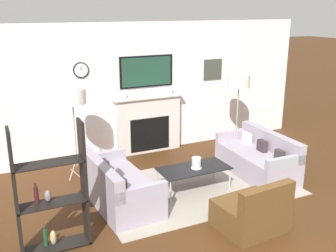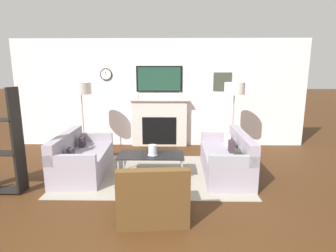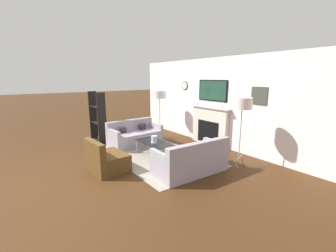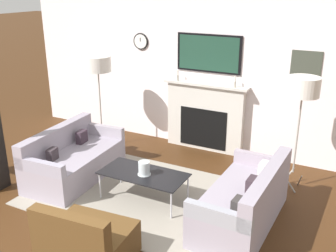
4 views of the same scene
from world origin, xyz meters
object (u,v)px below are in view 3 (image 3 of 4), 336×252
object	(u,v)px
hurricane_candle	(154,140)
floor_lamp_left	(160,95)
coffee_table	(154,143)
floor_lamp_right	(242,104)
couch_left	(135,136)
shelf_unit	(98,119)
couch_right	(192,161)
armchair	(106,160)

from	to	relation	value
hurricane_candle	floor_lamp_left	bearing A→B (deg)	141.99
coffee_table	floor_lamp_right	bearing A→B (deg)	36.42
couch_left	shelf_unit	xyz separation A→B (m)	(-1.10, -0.78, 0.47)
hurricane_candle	couch_left	bearing A→B (deg)	175.26
couch_right	floor_lamp_left	size ratio (longest dim) A/B	1.01
shelf_unit	coffee_table	bearing A→B (deg)	16.09
coffee_table	hurricane_candle	size ratio (longest dim) A/B	6.32
coffee_table	shelf_unit	distance (m)	2.53
coffee_table	hurricane_candle	distance (m)	0.11
coffee_table	hurricane_candle	world-z (taller)	hurricane_candle
couch_right	floor_lamp_right	xyz separation A→B (m)	(0.35, 1.21, 1.22)
armchair	coffee_table	distance (m)	1.42
couch_left	coffee_table	bearing A→B (deg)	-3.70
couch_right	floor_lamp_left	world-z (taller)	floor_lamp_left
couch_right	armchair	distance (m)	1.95
coffee_table	floor_lamp_right	world-z (taller)	floor_lamp_right
shelf_unit	hurricane_candle	bearing A→B (deg)	15.33
couch_right	shelf_unit	bearing A→B (deg)	-168.41
coffee_table	hurricane_candle	bearing A→B (deg)	-41.49
couch_left	shelf_unit	world-z (taller)	shelf_unit
hurricane_candle	floor_lamp_right	xyz separation A→B (m)	(1.72, 1.32, 1.02)
armchair	floor_lamp_left	distance (m)	3.48
floor_lamp_right	couch_left	bearing A→B (deg)	-158.42
couch_right	couch_left	bearing A→B (deg)	-179.97
coffee_table	floor_lamp_right	size ratio (longest dim) A/B	0.71
coffee_table	armchair	bearing A→B (deg)	-84.47
couch_right	floor_lamp_right	world-z (taller)	floor_lamp_right
couch_left	floor_lamp_left	distance (m)	1.76
couch_right	floor_lamp_right	distance (m)	1.75
armchair	floor_lamp_right	size ratio (longest dim) A/B	0.56
couch_left	floor_lamp_left	bearing A→B (deg)	106.33
coffee_table	shelf_unit	world-z (taller)	shelf_unit
floor_lamp_right	floor_lamp_left	bearing A→B (deg)	180.00
couch_right	shelf_unit	size ratio (longest dim) A/B	1.02
floor_lamp_left	couch_left	bearing A→B (deg)	-73.67
floor_lamp_left	shelf_unit	world-z (taller)	same
armchair	floor_lamp_right	bearing A→B (deg)	59.11
armchair	hurricane_candle	distance (m)	1.41
floor_lamp_right	shelf_unit	distance (m)	4.67
coffee_table	floor_lamp_left	bearing A→B (deg)	142.06
couch_right	coffee_table	distance (m)	1.40
couch_left	armchair	xyz separation A→B (m)	(1.44, -1.49, -0.03)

